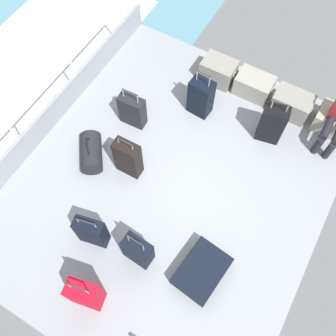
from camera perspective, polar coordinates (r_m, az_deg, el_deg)
name	(u,v)px	position (r m, az deg, el deg)	size (l,w,h in m)	color
ground_plane	(171,184)	(5.61, 0.49, -2.41)	(4.40, 5.20, 0.06)	gray
gunwale_port	(52,114)	(6.20, -17.32, 7.86)	(0.06, 5.20, 0.45)	gray
railing_port	(41,92)	(5.78, -18.81, 10.97)	(0.04, 4.20, 1.02)	silver
cargo_crate_0	(218,71)	(6.56, 7.71, 14.50)	(0.59, 0.40, 0.41)	gray
cargo_crate_1	(254,85)	(6.49, 12.98, 12.22)	(0.63, 0.40, 0.36)	gray
cargo_crate_2	(292,104)	(6.40, 18.39, 9.25)	(0.64, 0.40, 0.38)	gray
cargo_crate_3	(335,122)	(6.47, 24.17, 6.48)	(0.64, 0.45, 0.35)	#9E9989
suitcase_0	(92,232)	(5.09, -11.59, -9.53)	(0.42, 0.26, 0.73)	black
suitcase_1	(201,97)	(6.00, 5.03, 10.74)	(0.38, 0.28, 0.90)	black
suitcase_2	(272,124)	(5.88, 15.62, 6.55)	(0.40, 0.31, 0.88)	black
suitcase_3	(132,111)	(5.92, -5.47, 8.73)	(0.42, 0.21, 0.76)	black
suitcase_4	(202,271)	(5.09, 5.18, -15.40)	(0.61, 0.77, 0.21)	black
suitcase_5	(128,158)	(5.40, -6.13, 1.52)	(0.38, 0.21, 0.81)	black
suitcase_6	(85,294)	(4.90, -12.54, -18.31)	(0.42, 0.30, 0.87)	#B70C1E
suitcase_7	(138,251)	(4.98, -4.64, -12.48)	(0.39, 0.24, 0.75)	black
duffel_bag	(91,152)	(5.75, -11.68, 2.34)	(0.63, 0.68, 0.47)	black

